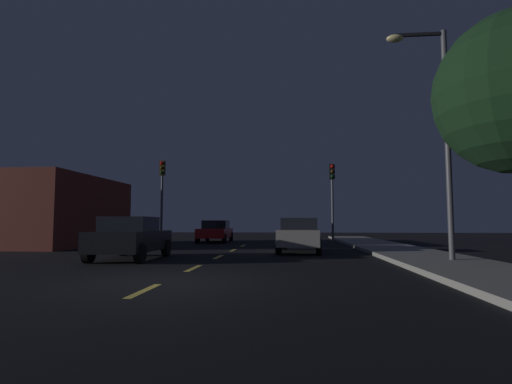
# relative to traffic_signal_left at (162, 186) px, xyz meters

# --- Properties ---
(ground_plane) EXTENTS (80.00, 80.00, 0.00)m
(ground_plane) POSITION_rel_traffic_signal_left_xyz_m (5.20, -8.05, -3.59)
(ground_plane) COLOR black
(sidewalk_curb_right) EXTENTS (3.00, 40.00, 0.15)m
(sidewalk_curb_right) POSITION_rel_traffic_signal_left_xyz_m (12.70, -8.05, -3.52)
(sidewalk_curb_right) COLOR gray
(sidewalk_curb_right) RESTS_ON ground_plane
(lane_stripe_nearest) EXTENTS (0.16, 1.60, 0.01)m
(lane_stripe_nearest) POSITION_rel_traffic_signal_left_xyz_m (5.20, -16.25, -3.59)
(lane_stripe_nearest) COLOR #EACC4C
(lane_stripe_nearest) RESTS_ON ground_plane
(lane_stripe_second) EXTENTS (0.16, 1.60, 0.01)m
(lane_stripe_second) POSITION_rel_traffic_signal_left_xyz_m (5.20, -12.45, -3.59)
(lane_stripe_second) COLOR #EACC4C
(lane_stripe_second) RESTS_ON ground_plane
(lane_stripe_third) EXTENTS (0.16, 1.60, 0.01)m
(lane_stripe_third) POSITION_rel_traffic_signal_left_xyz_m (5.20, -8.65, -3.59)
(lane_stripe_third) COLOR #EACC4C
(lane_stripe_third) RESTS_ON ground_plane
(lane_stripe_fourth) EXTENTS (0.16, 1.60, 0.01)m
(lane_stripe_fourth) POSITION_rel_traffic_signal_left_xyz_m (5.20, -4.85, -3.59)
(lane_stripe_fourth) COLOR #EACC4C
(lane_stripe_fourth) RESTS_ON ground_plane
(lane_stripe_fifth) EXTENTS (0.16, 1.60, 0.01)m
(lane_stripe_fifth) POSITION_rel_traffic_signal_left_xyz_m (5.20, -1.05, -3.59)
(lane_stripe_fifth) COLOR #EACC4C
(lane_stripe_fifth) RESTS_ON ground_plane
(traffic_signal_left) EXTENTS (0.32, 0.38, 5.15)m
(traffic_signal_left) POSITION_rel_traffic_signal_left_xyz_m (0.00, 0.00, 0.00)
(traffic_signal_left) COLOR #4C4C51
(traffic_signal_left) RESTS_ON ground_plane
(traffic_signal_right) EXTENTS (0.32, 0.38, 4.80)m
(traffic_signal_right) POSITION_rel_traffic_signal_left_xyz_m (10.40, -0.00, -0.22)
(traffic_signal_right) COLOR #4C4C51
(traffic_signal_right) RESTS_ON ground_plane
(car_stopped_ahead) EXTENTS (2.08, 4.23, 1.52)m
(car_stopped_ahead) POSITION_rel_traffic_signal_left_xyz_m (8.36, -5.93, -2.82)
(car_stopped_ahead) COLOR gray
(car_stopped_ahead) RESTS_ON ground_plane
(car_adjacent_lane) EXTENTS (2.03, 4.07, 1.51)m
(car_adjacent_lane) POSITION_rel_traffic_signal_left_xyz_m (2.28, -9.97, -2.82)
(car_adjacent_lane) COLOR black
(car_adjacent_lane) RESTS_ON ground_plane
(car_oncoming_far) EXTENTS (2.06, 4.60, 1.48)m
(car_oncoming_far) POSITION_rel_traffic_signal_left_xyz_m (2.77, 3.12, -2.84)
(car_oncoming_far) COLOR #B21919
(car_oncoming_far) RESTS_ON ground_plane
(street_lamp_right) EXTENTS (1.92, 0.36, 7.58)m
(street_lamp_right) POSITION_rel_traffic_signal_left_xyz_m (12.72, -10.69, 0.94)
(street_lamp_right) COLOR #4C4C51
(street_lamp_right) RESTS_ON ground_plane
(storefront_left) EXTENTS (5.71, 8.57, 3.88)m
(storefront_left) POSITION_rel_traffic_signal_left_xyz_m (-5.66, -2.31, -1.65)
(storefront_left) COLOR maroon
(storefront_left) RESTS_ON ground_plane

